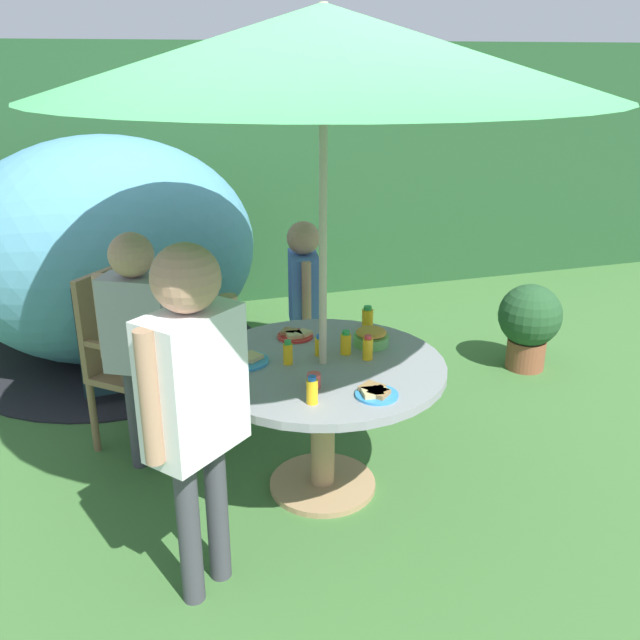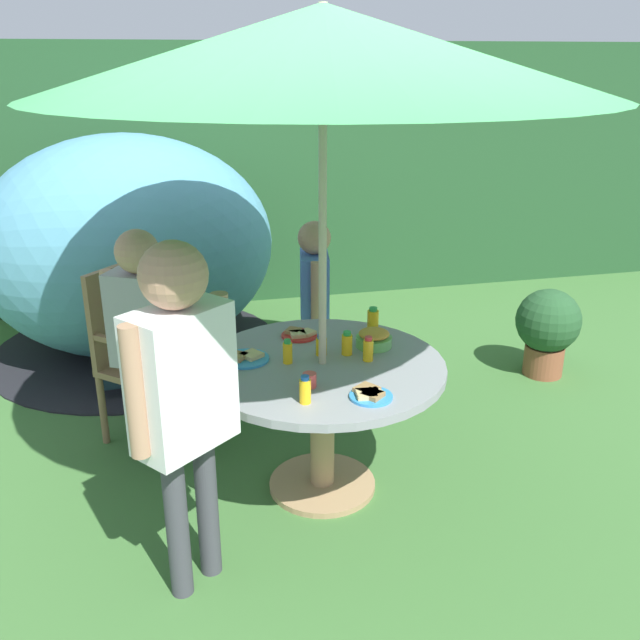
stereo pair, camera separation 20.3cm
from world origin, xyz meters
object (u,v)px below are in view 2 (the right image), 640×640
(patio_umbrella, at_px, (323,51))
(juice_bottle_mid_left, at_px, (288,352))
(juice_bottle_center_front, at_px, (373,320))
(potted_plant, at_px, (548,327))
(child_in_blue_shirt, at_px, (314,289))
(juice_bottle_mid_right, at_px, (368,349))
(cup_near, at_px, (310,380))
(wooden_chair, at_px, (141,347))
(garden_table, at_px, (322,390))
(child_in_grey_shirt, at_px, (144,320))
(juice_bottle_far_left, at_px, (305,390))
(dome_tent, at_px, (128,248))
(child_in_white_shirt, at_px, (182,379))
(plate_center_back, at_px, (370,394))
(plate_near_right, at_px, (245,358))
(snack_bowl, at_px, (374,338))
(juice_bottle_near_left, at_px, (347,344))
(juice_bottle_far_right, at_px, (321,346))
(cup_far, at_px, (224,370))
(plate_back_edge, at_px, (299,334))

(patio_umbrella, xyz_separation_m, juice_bottle_mid_left, (-0.16, 0.04, -1.31))
(juice_bottle_center_front, bearing_deg, potted_plant, 23.03)
(child_in_blue_shirt, distance_m, juice_bottle_mid_right, 0.95)
(cup_near, bearing_deg, wooden_chair, 126.90)
(garden_table, height_order, child_in_grey_shirt, child_in_grey_shirt)
(juice_bottle_far_left, distance_m, juice_bottle_center_front, 0.87)
(juice_bottle_mid_left, distance_m, juice_bottle_mid_right, 0.38)
(dome_tent, height_order, juice_bottle_mid_left, dome_tent)
(garden_table, bearing_deg, juice_bottle_mid_right, -5.11)
(juice_bottle_far_left, xyz_separation_m, juice_bottle_mid_left, (0.00, 0.41, -0.00))
(patio_umbrella, distance_m, child_in_blue_shirt, 1.62)
(patio_umbrella, xyz_separation_m, juice_bottle_center_front, (0.35, 0.34, -1.30))
(patio_umbrella, bearing_deg, child_in_white_shirt, -141.06)
(child_in_grey_shirt, distance_m, plate_center_back, 1.24)
(potted_plant, bearing_deg, garden_table, -151.97)
(potted_plant, xyz_separation_m, juice_bottle_far_left, (-1.92, -1.30, 0.40))
(potted_plant, distance_m, plate_near_right, 2.29)
(garden_table, distance_m, snack_bowl, 0.37)
(juice_bottle_near_left, xyz_separation_m, juice_bottle_center_front, (0.21, 0.27, 0.00))
(garden_table, relative_size, juice_bottle_center_front, 9.06)
(wooden_chair, distance_m, juice_bottle_far_left, 1.33)
(dome_tent, height_order, snack_bowl, dome_tent)
(garden_table, bearing_deg, snack_bowl, 24.84)
(dome_tent, bearing_deg, juice_bottle_center_front, -57.26)
(child_in_grey_shirt, distance_m, juice_bottle_far_right, 0.89)
(dome_tent, height_order, plate_near_right, dome_tent)
(juice_bottle_near_left, xyz_separation_m, cup_far, (-0.60, -0.12, -0.02))
(juice_bottle_far_right, distance_m, juice_bottle_mid_right, 0.23)
(wooden_chair, bearing_deg, child_in_grey_shirt, -130.62)
(garden_table, bearing_deg, plate_back_edge, 96.79)
(patio_umbrella, bearing_deg, juice_bottle_mid_left, 165.83)
(juice_bottle_mid_left, xyz_separation_m, cup_near, (0.05, -0.27, -0.02))
(patio_umbrella, distance_m, juice_bottle_center_front, 1.39)
(wooden_chair, distance_m, child_in_white_shirt, 1.36)
(plate_center_back, xyz_separation_m, cup_far, (-0.58, 0.34, 0.02))
(child_in_white_shirt, bearing_deg, wooden_chair, 59.64)
(patio_umbrella, relative_size, plate_near_right, 10.66)
(garden_table, distance_m, potted_plant, 2.00)
(potted_plant, distance_m, cup_near, 2.23)
(snack_bowl, relative_size, cup_far, 2.65)
(wooden_chair, xyz_separation_m, juice_bottle_far_right, (0.86, -0.66, 0.20))
(child_in_grey_shirt, relative_size, juice_bottle_far_right, 12.24)
(child_in_grey_shirt, distance_m, juice_bottle_center_front, 1.16)
(child_in_blue_shirt, relative_size, juice_bottle_mid_left, 9.70)
(patio_umbrella, distance_m, juice_bottle_far_right, 1.32)
(juice_bottle_mid_right, bearing_deg, juice_bottle_far_left, -137.30)
(juice_bottle_far_left, height_order, juice_bottle_mid_right, juice_bottle_far_left)
(plate_near_right, distance_m, plate_back_edge, 0.38)
(wooden_chair, distance_m, plate_center_back, 1.50)
(snack_bowl, distance_m, juice_bottle_mid_left, 0.46)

